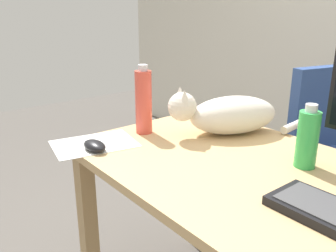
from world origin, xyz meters
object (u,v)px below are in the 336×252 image
object	(u,v)px
cat	(228,114)
water_bottle	(144,101)
office_chair	(334,182)
computer_mouse	(95,146)
spray_bottle	(308,139)

from	to	relation	value
cat	water_bottle	distance (m)	0.34
office_chair	cat	distance (m)	0.72
computer_mouse	office_chair	bearing A→B (deg)	71.28
cat	water_bottle	world-z (taller)	water_bottle
office_chair	computer_mouse	world-z (taller)	office_chair
office_chair	spray_bottle	xyz separation A→B (m)	(0.18, -0.61, 0.41)
cat	spray_bottle	world-z (taller)	spray_bottle
cat	water_bottle	size ratio (longest dim) A/B	2.07
cat	spray_bottle	xyz separation A→B (m)	(0.37, -0.04, 0.01)
office_chair	water_bottle	size ratio (longest dim) A/B	3.50
spray_bottle	water_bottle	bearing A→B (deg)	-160.21
water_bottle	spray_bottle	world-z (taller)	water_bottle
water_bottle	cat	bearing A→B (deg)	49.26
cat	water_bottle	bearing A→B (deg)	-130.74
computer_mouse	cat	bearing A→B (deg)	71.44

